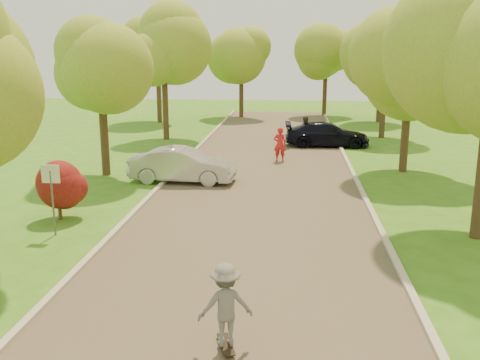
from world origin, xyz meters
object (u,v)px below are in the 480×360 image
at_px(dark_sedan, 327,134).
at_px(longboard, 226,344).
at_px(skateboarder, 225,305).
at_px(person_striped, 280,144).
at_px(street_sign, 51,185).
at_px(silver_sedan, 183,165).
at_px(person_olive, 305,131).

relative_size(dark_sedan, longboard, 5.74).
bearing_deg(skateboarder, dark_sedan, -115.00).
distance_m(dark_sedan, person_striped, 5.33).
bearing_deg(longboard, skateboarder, 163.15).
bearing_deg(street_sign, silver_sedan, 70.34).
xyz_separation_m(silver_sedan, dark_sedan, (6.60, 9.42, -0.03)).
bearing_deg(street_sign, person_olive, 64.42).
relative_size(street_sign, person_striped, 1.26).
height_order(street_sign, person_striped, street_sign).
xyz_separation_m(silver_sedan, person_striped, (3.98, 4.78, 0.13)).
bearing_deg(longboard, dark_sedan, -115.00).
height_order(dark_sedan, skateboarder, skateboarder).
bearing_deg(dark_sedan, silver_sedan, 143.04).
height_order(skateboarder, person_olive, person_olive).
bearing_deg(street_sign, longboard, -44.47).
bearing_deg(dark_sedan, longboard, 169.92).
distance_m(street_sign, skateboarder, 8.32).
xyz_separation_m(longboard, person_olive, (1.88, 22.10, 0.79)).
height_order(street_sign, longboard, street_sign).
xyz_separation_m(skateboarder, person_striped, (0.56, 17.58, -0.04)).
height_order(silver_sedan, longboard, silver_sedan).
height_order(street_sign, silver_sedan, street_sign).
bearing_deg(street_sign, skateboarder, -44.47).
bearing_deg(longboard, street_sign, -61.32).
height_order(longboard, person_striped, person_striped).
relative_size(skateboarder, person_olive, 0.91).
xyz_separation_m(dark_sedan, skateboarder, (-3.18, -22.22, 0.19)).
relative_size(dark_sedan, person_striped, 2.81).
xyz_separation_m(silver_sedan, person_olive, (5.30, 9.29, 0.14)).
height_order(silver_sedan, person_striped, person_striped).
xyz_separation_m(longboard, person_striped, (0.56, 17.58, 0.78)).
bearing_deg(skateboarder, silver_sedan, -91.91).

